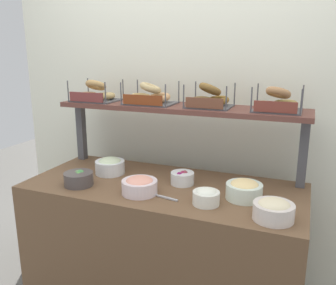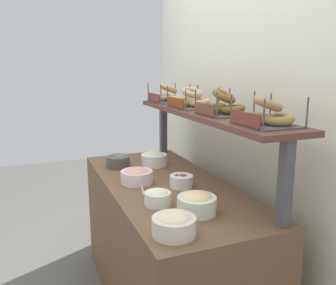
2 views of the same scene
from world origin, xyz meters
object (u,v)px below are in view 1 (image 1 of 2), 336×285
Objects in this scene: bowl_beet_salad at (182,178)px; bowl_potato_salad at (274,210)px; bowl_lox_spread at (140,185)px; bagel_basket_sesame at (96,94)px; bagel_basket_everything at (277,103)px; serving_spoon_near_plate at (159,195)px; bagel_basket_cinnamon_raisin at (209,99)px; bagel_basket_plain at (150,96)px; bowl_egg_salad at (244,189)px; bowl_cream_cheese at (206,196)px; bowl_scallion_spread at (110,166)px; bowl_veggie_mix at (79,178)px.

bowl_beet_salad is 0.72× the size of bowl_potato_salad.
bowl_lox_spread is at bearing -127.22° from bowl_beet_salad.
bowl_potato_salad is at bearing -20.69° from bagel_basket_sesame.
serving_spoon_near_plate is at bearing -140.69° from bagel_basket_everything.
bagel_basket_everything is (0.39, 0.00, -0.00)m from bagel_basket_cinnamon_raisin.
bowl_beet_salad is 0.24m from serving_spoon_near_plate.
bagel_basket_everything is (0.78, 0.01, -0.00)m from bagel_basket_plain.
bowl_beet_salad is at bearing 167.36° from bowl_egg_salad.
bagel_basket_plain is (-0.24, 0.43, 0.47)m from serving_spoon_near_plate.
bowl_potato_salad is 1.39m from bagel_basket_sesame.
bowl_potato_salad is at bearing -8.42° from bowl_cream_cheese.
bowl_lox_spread is (0.32, -0.23, -0.00)m from bowl_scallion_spread.
serving_spoon_near_plate is (-0.26, -0.00, -0.04)m from bowl_cream_cheese.
bagel_basket_plain is (0.20, 0.20, 0.43)m from bowl_scallion_spread.
bowl_potato_salad is at bearing -47.13° from bagel_basket_cinnamon_raisin.
bagel_basket_everything reaches higher than bagel_basket_plain.
bagel_basket_plain is at bearing 106.38° from bowl_lox_spread.
bagel_basket_everything is at bearing 12.15° from bowl_scallion_spread.
bagel_basket_sesame reaches higher than bowl_egg_salad.
bowl_potato_salad reaches higher than bowl_beet_salad.
bowl_lox_spread reaches higher than serving_spoon_near_plate.
bowl_scallion_spread reaches higher than bowl_veggie_mix.
bowl_beet_salad is 0.76× the size of serving_spoon_near_plate.
bagel_basket_plain reaches higher than bowl_cream_cheese.
bowl_beet_salad is at bearing -113.13° from bagel_basket_cinnamon_raisin.
bagel_basket_cinnamon_raisin reaches higher than bowl_egg_salad.
serving_spoon_near_plate is at bearing -33.35° from bagel_basket_sesame.
bagel_basket_everything is at bearing 23.71° from bowl_veggie_mix.
bowl_scallion_spread is 1.11× the size of bowl_veggie_mix.
bowl_egg_salad reaches higher than bowl_lox_spread.
bowl_egg_salad is at bearing -12.64° from bowl_beet_salad.
bagel_basket_cinnamon_raisin is at bearing 59.15° from bowl_lox_spread.
bowl_veggie_mix is (-0.06, -0.25, -0.01)m from bowl_scallion_spread.
bagel_basket_plain is at bearing 119.19° from serving_spoon_near_plate.
serving_spoon_near_plate is at bearing -103.70° from bowl_beet_salad.
bagel_basket_cinnamon_raisin is (0.64, 0.45, 0.44)m from bowl_veggie_mix.
bowl_cream_cheese is 0.83× the size of bowl_veggie_mix.
bagel_basket_plain is 0.39m from bagel_basket_cinnamon_raisin.
bowl_cream_cheese is 0.52× the size of bagel_basket_everything.
bowl_veggie_mix reaches higher than bowl_cream_cheese.
bagel_basket_sesame is at bearing 165.51° from bowl_egg_salad.
serving_spoon_near_plate is at bearing -60.81° from bagel_basket_plain.
bagel_basket_plain reaches higher than bowl_scallion_spread.
bowl_potato_salad is at bearing -4.14° from bowl_lox_spread.
bowl_beet_salad is 0.61m from bowl_potato_salad.
bowl_lox_spread is 0.73× the size of bagel_basket_everything.
bowl_beet_salad is 0.57m from bagel_basket_plain.
bagel_basket_cinnamon_raisin is (0.39, 0.01, 0.00)m from bagel_basket_plain.
bowl_egg_salad is 1.07× the size of serving_spoon_near_plate.
bowl_veggie_mix reaches higher than serving_spoon_near_plate.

